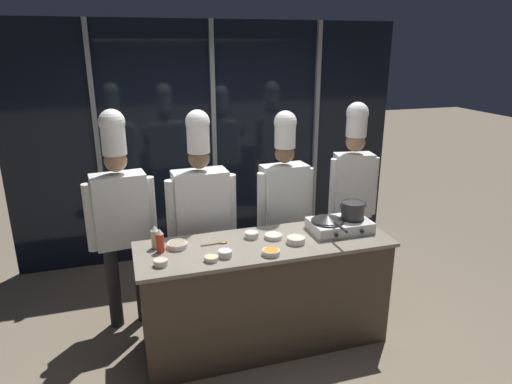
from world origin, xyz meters
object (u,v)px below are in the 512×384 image
at_px(prep_bowl_rice, 225,253).
at_px(serving_spoon_slotted, 219,243).
at_px(prep_bowl_garlic, 273,236).
at_px(prep_bowl_onion, 252,234).
at_px(prep_bowl_mushrooms, 177,245).
at_px(prep_bowl_noodles, 296,240).
at_px(portable_stove, 340,225).
at_px(prep_bowl_carrots, 271,252).
at_px(squeeze_bottle_chili, 160,241).
at_px(prep_bowl_chicken, 161,262).
at_px(chef_line, 284,196).
at_px(chef_sous, 201,206).
at_px(stock_pot, 353,210).
at_px(squeeze_bottle_oil, 155,237).
at_px(frying_pan, 328,218).
at_px(prep_bowl_ginger, 211,258).
at_px(chef_head, 120,209).
at_px(chef_pastry, 353,181).

xyz_separation_m(prep_bowl_rice, serving_spoon_slotted, (0.01, 0.24, -0.02)).
height_order(prep_bowl_garlic, prep_bowl_onion, prep_bowl_onion).
xyz_separation_m(prep_bowl_mushrooms, prep_bowl_noodles, (0.92, -0.19, 0.00)).
height_order(portable_stove, prep_bowl_carrots, portable_stove).
xyz_separation_m(squeeze_bottle_chili, prep_bowl_chicken, (-0.02, -0.23, -0.06)).
bearing_deg(prep_bowl_onion, chef_line, 47.05).
relative_size(prep_bowl_onion, chef_line, 0.06).
height_order(squeeze_bottle_chili, chef_sous, chef_sous).
relative_size(stock_pot, squeeze_bottle_oil, 1.19).
bearing_deg(prep_bowl_onion, prep_bowl_noodles, -33.24).
bearing_deg(frying_pan, prep_bowl_onion, 172.36).
bearing_deg(frying_pan, prep_bowl_ginger, -167.82).
xyz_separation_m(prep_bowl_ginger, serving_spoon_slotted, (0.12, 0.28, -0.01)).
bearing_deg(chef_line, prep_bowl_chicken, 28.31).
distance_m(chef_head, chef_line, 1.48).
bearing_deg(stock_pot, chef_pastry, 61.76).
distance_m(chef_sous, chef_pastry, 1.54).
height_order(squeeze_bottle_chili, chef_head, chef_head).
distance_m(stock_pot, prep_bowl_rice, 1.19).
relative_size(stock_pot, chef_sous, 0.12).
bearing_deg(prep_bowl_mushrooms, prep_bowl_rice, -39.74).
height_order(prep_bowl_garlic, serving_spoon_slotted, prep_bowl_garlic).
height_order(prep_bowl_rice, chef_pastry, chef_pastry).
height_order(chef_line, chef_pastry, chef_pastry).
xyz_separation_m(portable_stove, chef_sous, (-1.08, 0.57, 0.09)).
relative_size(squeeze_bottle_oil, prep_bowl_noodles, 1.27).
relative_size(squeeze_bottle_chili, prep_bowl_ginger, 1.80).
xyz_separation_m(prep_bowl_mushrooms, prep_bowl_rice, (0.32, -0.27, 0.01)).
relative_size(frying_pan, prep_bowl_garlic, 3.24).
distance_m(frying_pan, stock_pot, 0.24).
relative_size(prep_bowl_ginger, prep_bowl_noodles, 0.71).
bearing_deg(prep_bowl_onion, chef_head, 153.39).
bearing_deg(chef_pastry, prep_bowl_rice, 37.38).
bearing_deg(chef_line, frying_pan, 102.35).
distance_m(frying_pan, chef_pastry, 0.86).
distance_m(prep_bowl_ginger, prep_bowl_noodles, 0.72).
distance_m(prep_bowl_onion, chef_line, 0.70).
xyz_separation_m(prep_bowl_garlic, prep_bowl_noodles, (0.14, -0.14, 0.01)).
relative_size(portable_stove, prep_bowl_mushrooms, 3.08).
distance_m(squeeze_bottle_chili, prep_bowl_onion, 0.75).
bearing_deg(prep_bowl_carrots, chef_line, 63.77).
xyz_separation_m(squeeze_bottle_oil, serving_spoon_slotted, (0.49, -0.07, -0.08)).
distance_m(stock_pot, prep_bowl_ginger, 1.31).
bearing_deg(frying_pan, stock_pot, 1.11).
bearing_deg(prep_bowl_mushrooms, prep_bowl_carrots, -26.84).
distance_m(prep_bowl_chicken, chef_head, 0.84).
height_order(squeeze_bottle_oil, prep_bowl_onion, squeeze_bottle_oil).
xyz_separation_m(prep_bowl_mushrooms, prep_bowl_onion, (0.61, 0.01, 0.00)).
bearing_deg(prep_bowl_carrots, serving_spoon_slotted, 136.92).
bearing_deg(serving_spoon_slotted, prep_bowl_onion, 7.08).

